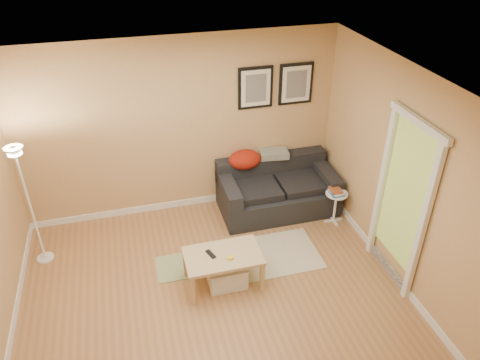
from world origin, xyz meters
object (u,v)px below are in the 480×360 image
at_px(floor_lamp, 31,210).
at_px(coffee_table, 223,269).
at_px(sofa, 278,188).
at_px(book_stack, 336,191).
at_px(side_table, 335,207).
at_px(storage_bin, 227,275).

bearing_deg(floor_lamp, coffee_table, -25.91).
height_order(sofa, floor_lamp, floor_lamp).
xyz_separation_m(book_stack, floor_lamp, (-4.01, 0.24, 0.27)).
distance_m(coffee_table, floor_lamp, 2.47).
bearing_deg(side_table, coffee_table, -156.42).
distance_m(book_stack, floor_lamp, 4.02).
height_order(storage_bin, book_stack, book_stack).
bearing_deg(side_table, sofa, 143.97).
xyz_separation_m(side_table, floor_lamp, (-4.02, 0.24, 0.55)).
bearing_deg(book_stack, side_table, 5.43).
height_order(book_stack, floor_lamp, floor_lamp).
relative_size(coffee_table, side_table, 1.87).
bearing_deg(coffee_table, sofa, 28.45).
xyz_separation_m(sofa, book_stack, (0.69, -0.51, 0.15)).
bearing_deg(coffee_table, storage_bin, -53.54).
xyz_separation_m(coffee_table, storage_bin, (0.04, -0.03, -0.08)).
relative_size(sofa, book_stack, 7.44).
bearing_deg(coffee_table, floor_lamp, 133.68).
xyz_separation_m(sofa, coffee_table, (-1.16, -1.32, -0.15)).
distance_m(coffee_table, book_stack, 2.04).
xyz_separation_m(storage_bin, floor_lamp, (-2.20, 1.08, 0.64)).
distance_m(sofa, coffee_table, 1.76).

